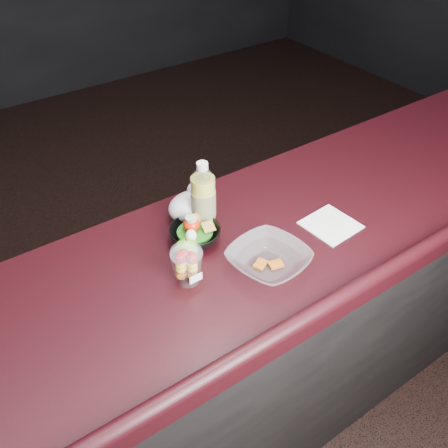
{
  "coord_description": "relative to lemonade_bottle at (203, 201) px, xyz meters",
  "views": [
    {
      "loc": [
        -0.67,
        -0.64,
        2.07
      ],
      "look_at": [
        0.01,
        0.34,
        1.1
      ],
      "focal_mm": 40.0,
      "sensor_mm": 36.0,
      "label": 1
    }
  ],
  "objects": [
    {
      "name": "green_apple",
      "position": [
        -0.13,
        -0.1,
        -0.07
      ],
      "size": [
        0.07,
        0.07,
        0.07
      ],
      "color": "#43870F",
      "rests_on": "counter"
    },
    {
      "name": "fruit_cup",
      "position": [
        -0.18,
        -0.19,
        -0.03
      ],
      "size": [
        0.09,
        0.09,
        0.13
      ],
      "color": "white",
      "rests_on": "counter"
    },
    {
      "name": "plastic_bag",
      "position": [
        -0.01,
        0.06,
        -0.05
      ],
      "size": [
        0.16,
        0.13,
        0.11
      ],
      "color": "silver",
      "rests_on": "counter"
    },
    {
      "name": "takeout_bowl",
      "position": [
        0.05,
        -0.28,
        -0.07
      ],
      "size": [
        0.27,
        0.27,
        0.06
      ],
      "rotation": [
        0.0,
        0.0,
        0.18
      ],
      "color": "silver",
      "rests_on": "counter"
    },
    {
      "name": "counter",
      "position": [
        -0.01,
        -0.15,
        -0.61
      ],
      "size": [
        4.06,
        0.71,
        1.02
      ],
      "color": "black",
      "rests_on": "ground"
    },
    {
      "name": "lemonade_bottle",
      "position": [
        0.0,
        0.0,
        0.0
      ],
      "size": [
        0.08,
        0.08,
        0.24
      ],
      "color": "gold",
      "rests_on": "counter"
    },
    {
      "name": "snack_bowl",
      "position": [
        -0.07,
        -0.05,
        -0.07
      ],
      "size": [
        0.17,
        0.17,
        0.09
      ],
      "rotation": [
        0.0,
        0.0,
        -0.05
      ],
      "color": "black",
      "rests_on": "counter"
    },
    {
      "name": "paper_napkin",
      "position": [
        0.35,
        -0.24,
        -0.1
      ],
      "size": [
        0.17,
        0.17,
        0.0
      ],
      "primitive_type": "cube",
      "rotation": [
        0.0,
        0.0,
        0.08
      ],
      "color": "white",
      "rests_on": "counter"
    }
  ]
}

